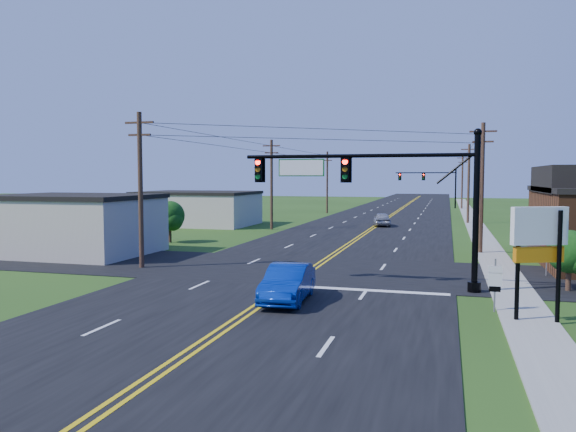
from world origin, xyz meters
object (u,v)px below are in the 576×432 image
(route_sign, at_px, (495,281))
(stop_sign, at_px, (547,245))
(signal_mast_far, at_px, (429,181))
(blue_car, at_px, (288,284))
(signal_mast_main, at_px, (377,188))

(route_sign, height_order, stop_sign, stop_sign)
(route_sign, xyz_separation_m, stop_sign, (3.28, 9.08, 0.47))
(signal_mast_far, relative_size, blue_car, 2.36)
(signal_mast_far, height_order, blue_car, signal_mast_far)
(signal_mast_main, bearing_deg, route_sign, -36.02)
(stop_sign, bearing_deg, route_sign, -122.92)
(route_sign, bearing_deg, stop_sign, 70.69)
(signal_mast_main, bearing_deg, signal_mast_far, 89.92)
(blue_car, xyz_separation_m, stop_sign, (11.58, 9.56, 0.93))
(signal_mast_main, distance_m, signal_mast_far, 72.00)
(stop_sign, bearing_deg, blue_car, -153.50)
(signal_mast_far, xyz_separation_m, blue_car, (-3.34, -76.16, -3.78))
(route_sign, bearing_deg, signal_mast_far, 94.32)
(signal_mast_main, xyz_separation_m, stop_sign, (8.34, 5.40, -3.05))
(signal_mast_main, xyz_separation_m, route_sign, (5.06, -3.68, -3.52))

